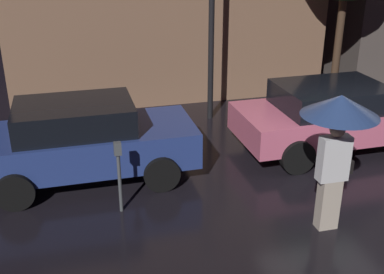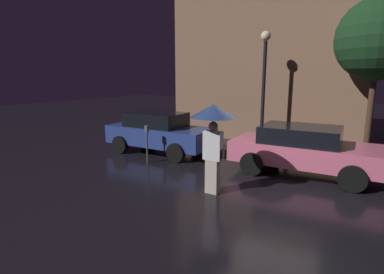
{
  "view_description": "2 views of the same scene",
  "coord_description": "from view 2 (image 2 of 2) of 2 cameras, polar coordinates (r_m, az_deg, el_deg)",
  "views": [
    {
      "loc": [
        -4.95,
        -7.18,
        4.4
      ],
      "look_at": [
        -3.08,
        -0.15,
        1.27
      ],
      "focal_mm": 45.0,
      "sensor_mm": 36.0,
      "label": 1
    },
    {
      "loc": [
        1.95,
        -7.81,
        2.87
      ],
      "look_at": [
        -2.47,
        -0.21,
        1.1
      ],
      "focal_mm": 28.0,
      "sensor_mm": 36.0,
      "label": 2
    }
  ],
  "objects": [
    {
      "name": "ground_plane",
      "position": [
        8.55,
        15.34,
        -8.66
      ],
      "size": [
        60.0,
        60.0,
        0.0
      ],
      "primitive_type": "plane",
      "color": "black"
    },
    {
      "name": "building_facade_left",
      "position": [
        14.92,
        14.67,
        14.78
      ],
      "size": [
        8.63,
        3.0,
        7.7
      ],
      "color": "#8C664C",
      "rests_on": "ground"
    },
    {
      "name": "parked_car_pink",
      "position": [
        9.54,
        20.53,
        -2.09
      ],
      "size": [
        4.28,
        2.06,
        1.44
      ],
      "rotation": [
        0.0,
        0.0,
        0.01
      ],
      "color": "#DB6684",
      "rests_on": "ground"
    },
    {
      "name": "parking_meter",
      "position": [
        10.17,
        -8.58,
        -0.55
      ],
      "size": [
        0.12,
        0.1,
        1.28
      ],
      "color": "#4C5154",
      "rests_on": "ground"
    },
    {
      "name": "pedestrian_with_umbrella",
      "position": [
        7.23,
        4.09,
        2.62
      ],
      "size": [
        1.15,
        1.15,
        2.23
      ],
      "rotation": [
        0.0,
        0.0,
        3.13
      ],
      "color": "beige",
      "rests_on": "ground"
    },
    {
      "name": "street_lamp_near",
      "position": [
        12.12,
        13.59,
        11.71
      ],
      "size": [
        0.38,
        0.38,
        4.57
      ],
      "color": "black",
      "rests_on": "ground"
    },
    {
      "name": "parked_car_blue",
      "position": [
        11.53,
        -6.27,
        0.97
      ],
      "size": [
        4.09,
        1.9,
        1.54
      ],
      "rotation": [
        0.0,
        0.0,
        0.0
      ],
      "color": "navy",
      "rests_on": "ground"
    },
    {
      "name": "street_tree",
      "position": [
        12.03,
        31.99,
        15.52
      ],
      "size": [
        2.73,
        2.73,
        5.47
      ],
      "color": "#473323",
      "rests_on": "ground"
    }
  ]
}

